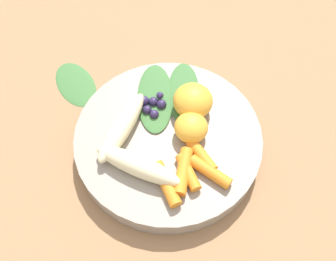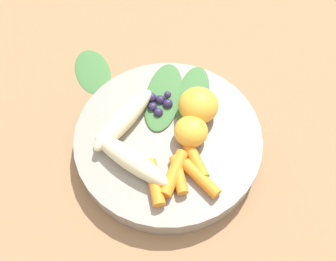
{
  "view_description": "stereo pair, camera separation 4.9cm",
  "coord_description": "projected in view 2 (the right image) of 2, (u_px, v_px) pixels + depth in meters",
  "views": [
    {
      "loc": [
        0.16,
        -0.2,
        0.46
      ],
      "look_at": [
        0.0,
        0.0,
        0.04
      ],
      "focal_mm": 38.92,
      "sensor_mm": 36.0,
      "label": 1
    },
    {
      "loc": [
        0.2,
        -0.16,
        0.46
      ],
      "look_at": [
        0.0,
        0.0,
        0.04
      ],
      "focal_mm": 38.92,
      "sensor_mm": 36.0,
      "label": 2
    }
  ],
  "objects": [
    {
      "name": "carrot_mid_right",
      "position": [
        179.0,
        175.0,
        0.46
      ],
      "size": [
        0.05,
        0.04,
        0.01
      ],
      "primitive_type": "cylinder",
      "rotation": [
        0.0,
        1.57,
        5.79
      ],
      "color": "orange",
      "rests_on": "bowl"
    },
    {
      "name": "blueberry_pile",
      "position": [
        159.0,
        103.0,
        0.52
      ],
      "size": [
        0.04,
        0.04,
        0.02
      ],
      "color": "#2D234C",
      "rests_on": "bowl"
    },
    {
      "name": "kale_leaf_right",
      "position": [
        163.0,
        96.0,
        0.53
      ],
      "size": [
        0.12,
        0.13,
        0.01
      ],
      "primitive_type": "ellipsoid",
      "rotation": [
        0.0,
        0.0,
        8.58
      ],
      "color": "#3D7038",
      "rests_on": "bowl"
    },
    {
      "name": "banana_peeled_right",
      "position": [
        124.0,
        119.0,
        0.5
      ],
      "size": [
        0.06,
        0.12,
        0.03
      ],
      "primitive_type": "ellipsoid",
      "rotation": [
        0.0,
        0.0,
        4.98
      ],
      "color": "beige",
      "rests_on": "bowl"
    },
    {
      "name": "kale_leaf_stray",
      "position": [
        92.0,
        71.0,
        0.6
      ],
      "size": [
        0.11,
        0.09,
        0.01
      ],
      "primitive_type": "ellipsoid",
      "rotation": [
        0.0,
        0.0,
        2.81
      ],
      "color": "#3D7038",
      "rests_on": "ground_plane"
    },
    {
      "name": "kale_leaf_left",
      "position": [
        193.0,
        95.0,
        0.53
      ],
      "size": [
        0.11,
        0.12,
        0.01
      ],
      "primitive_type": "ellipsoid",
      "rotation": [
        0.0,
        0.0,
        8.52
      ],
      "color": "#3D7038",
      "rests_on": "bowl"
    },
    {
      "name": "carrot_mid_left",
      "position": [
        174.0,
        173.0,
        0.46
      ],
      "size": [
        0.05,
        0.06,
        0.02
      ],
      "primitive_type": "cylinder",
      "rotation": [
        0.0,
        1.57,
        5.23
      ],
      "color": "orange",
      "rests_on": "bowl"
    },
    {
      "name": "orange_segment_far",
      "position": [
        191.0,
        131.0,
        0.48
      ],
      "size": [
        0.05,
        0.05,
        0.03
      ],
      "primitive_type": "ellipsoid",
      "color": "#F4A833",
      "rests_on": "bowl"
    },
    {
      "name": "ground_plane",
      "position": [
        168.0,
        145.0,
        0.53
      ],
      "size": [
        2.4,
        2.4,
        0.0
      ],
      "primitive_type": "plane",
      "color": "#99704C"
    },
    {
      "name": "carrot_rear",
      "position": [
        201.0,
        178.0,
        0.46
      ],
      "size": [
        0.06,
        0.02,
        0.02
      ],
      "primitive_type": "cylinder",
      "rotation": [
        0.0,
        1.57,
        6.33
      ],
      "color": "orange",
      "rests_on": "bowl"
    },
    {
      "name": "bowl",
      "position": [
        168.0,
        140.0,
        0.52
      ],
      "size": [
        0.26,
        0.26,
        0.03
      ],
      "primitive_type": "cylinder",
      "color": "gray",
      "rests_on": "ground_plane"
    },
    {
      "name": "banana_peeled_left",
      "position": [
        131.0,
        160.0,
        0.47
      ],
      "size": [
        0.12,
        0.06,
        0.03
      ],
      "primitive_type": "ellipsoid",
      "rotation": [
        0.0,
        0.0,
        6.55
      ],
      "color": "beige",
      "rests_on": "bowl"
    },
    {
      "name": "carrot_front",
      "position": [
        155.0,
        182.0,
        0.46
      ],
      "size": [
        0.06,
        0.04,
        0.02
      ],
      "primitive_type": "cylinder",
      "rotation": [
        0.0,
        1.57,
        5.82
      ],
      "color": "orange",
      "rests_on": "bowl"
    },
    {
      "name": "carrot_small",
      "position": [
        197.0,
        160.0,
        0.47
      ],
      "size": [
        0.05,
        0.03,
        0.02
      ],
      "primitive_type": "cylinder",
      "rotation": [
        0.0,
        1.57,
        5.98
      ],
      "color": "orange",
      "rests_on": "bowl"
    },
    {
      "name": "orange_segment_near",
      "position": [
        197.0,
        104.0,
        0.5
      ],
      "size": [
        0.06,
        0.06,
        0.04
      ],
      "primitive_type": "ellipsoid",
      "color": "#F4A833",
      "rests_on": "bowl"
    }
  ]
}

